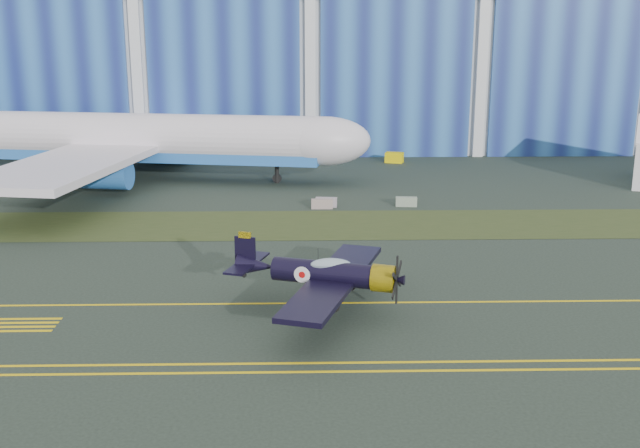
{
  "coord_description": "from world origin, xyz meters",
  "views": [
    {
      "loc": [
        -0.94,
        -48.11,
        16.27
      ],
      "look_at": [
        0.2,
        2.44,
        3.08
      ],
      "focal_mm": 42.0,
      "sensor_mm": 36.0,
      "label": 1
    }
  ],
  "objects_px": {
    "shipping_container": "(307,149)",
    "warbird": "(323,273)",
    "tug": "(394,158)",
    "jetliner": "(128,85)"
  },
  "relations": [
    {
      "from": "shipping_container",
      "to": "warbird",
      "type": "bearing_deg",
      "value": -87.5
    },
    {
      "from": "shipping_container",
      "to": "tug",
      "type": "relative_size",
      "value": 2.79
    },
    {
      "from": "warbird",
      "to": "shipping_container",
      "type": "bearing_deg",
      "value": 108.6
    },
    {
      "from": "shipping_container",
      "to": "tug",
      "type": "bearing_deg",
      "value": -11.72
    },
    {
      "from": "warbird",
      "to": "jetliner",
      "type": "xyz_separation_m",
      "value": [
        -20.28,
        41.59,
        7.92
      ]
    },
    {
      "from": "warbird",
      "to": "jetliner",
      "type": "relative_size",
      "value": 0.25
    },
    {
      "from": "jetliner",
      "to": "tug",
      "type": "bearing_deg",
      "value": 27.53
    },
    {
      "from": "shipping_container",
      "to": "tug",
      "type": "height_order",
      "value": "shipping_container"
    },
    {
      "from": "jetliner",
      "to": "shipping_container",
      "type": "xyz_separation_m",
      "value": [
        19.62,
        12.37,
        -9.08
      ]
    },
    {
      "from": "warbird",
      "to": "tug",
      "type": "bearing_deg",
      "value": 96.54
    }
  ]
}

